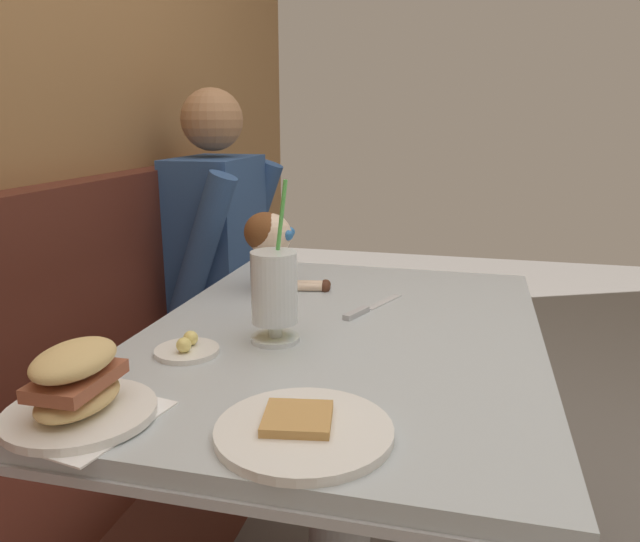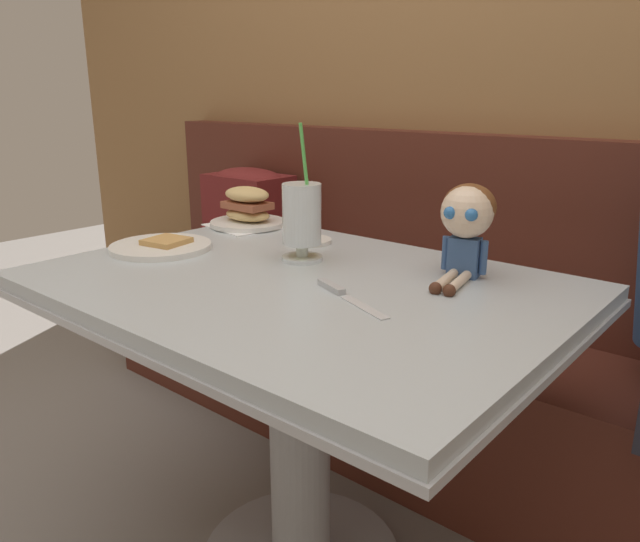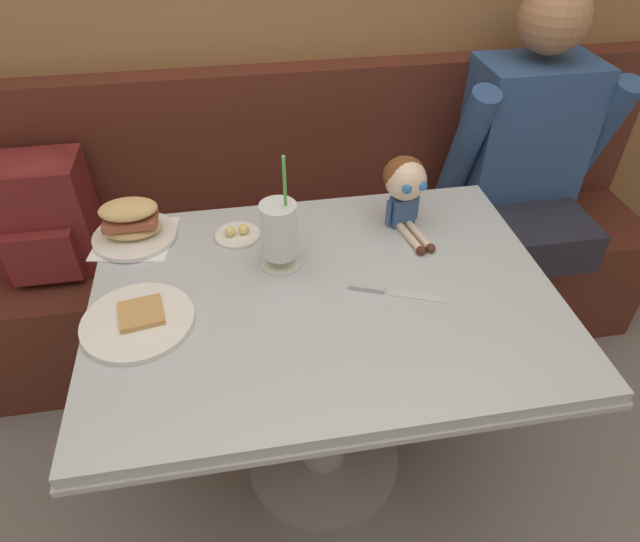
# 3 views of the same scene
# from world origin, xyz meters

# --- Properties ---
(wood_panel_wall) EXTENTS (4.40, 0.08, 2.40)m
(wood_panel_wall) POSITION_xyz_m (0.00, 1.05, 1.20)
(wood_panel_wall) COLOR olive
(wood_panel_wall) RESTS_ON ground
(booth_bench) EXTENTS (2.60, 0.48, 1.00)m
(booth_bench) POSITION_xyz_m (0.00, 0.81, 0.33)
(booth_bench) COLOR #512319
(booth_bench) RESTS_ON ground
(diner_table) EXTENTS (1.11, 0.81, 0.74)m
(diner_table) POSITION_xyz_m (0.00, 0.18, 0.54)
(diner_table) COLOR #B2BCC1
(diner_table) RESTS_ON ground
(toast_plate) EXTENTS (0.25, 0.25, 0.03)m
(toast_plate) POSITION_xyz_m (-0.43, 0.14, 0.75)
(toast_plate) COLOR white
(toast_plate) RESTS_ON diner_table
(milkshake_glass) EXTENTS (0.10, 0.10, 0.32)m
(milkshake_glass) POSITION_xyz_m (-0.09, 0.29, 0.84)
(milkshake_glass) COLOR silver
(milkshake_glass) RESTS_ON diner_table
(sandwich_plate) EXTENTS (0.23, 0.23, 0.12)m
(sandwich_plate) POSITION_xyz_m (-0.46, 0.47, 0.79)
(sandwich_plate) COLOR white
(sandwich_plate) RESTS_ON diner_table
(butter_saucer) EXTENTS (0.12, 0.12, 0.04)m
(butter_saucer) POSITION_xyz_m (-0.19, 0.43, 0.75)
(butter_saucer) COLOR white
(butter_saucer) RESTS_ON diner_table
(butter_knife) EXTENTS (0.23, 0.10, 0.01)m
(butter_knife) POSITION_xyz_m (0.13, 0.16, 0.74)
(butter_knife) COLOR silver
(butter_knife) RESTS_ON diner_table
(seated_doll) EXTENTS (0.13, 0.23, 0.20)m
(seated_doll) POSITION_xyz_m (0.26, 0.42, 0.87)
(seated_doll) COLOR #385689
(seated_doll) RESTS_ON diner_table
(backpack) EXTENTS (0.30, 0.25, 0.41)m
(backpack) POSITION_xyz_m (-0.80, 0.78, 0.66)
(backpack) COLOR maroon
(backpack) RESTS_ON booth_bench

